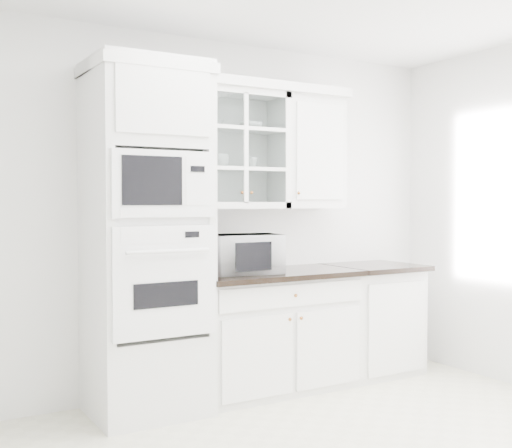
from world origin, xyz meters
TOP-DOWN VIEW (x-y plane):
  - room_shell at (0.00, 0.43)m, footprint 4.00×3.50m
  - oven_column at (-0.75, 1.42)m, footprint 0.76×0.68m
  - base_cabinet_run at (0.28, 1.45)m, footprint 1.32×0.67m
  - extra_base_cabinet at (1.28, 1.45)m, footprint 0.72×0.67m
  - upper_cabinet_glass at (0.03, 1.58)m, footprint 0.80×0.33m
  - upper_cabinet_solid at (0.71, 1.58)m, footprint 0.55×0.33m
  - crown_molding at (-0.07, 1.56)m, footprint 2.14×0.38m
  - countertop_microwave at (0.02, 1.41)m, footprint 0.56×0.49m
  - bowl_a at (-0.17, 1.58)m, footprint 0.25×0.25m
  - bowl_b at (0.17, 1.57)m, footprint 0.22×0.22m
  - cup_a at (-0.10, 1.59)m, footprint 0.16×0.16m
  - cup_b at (0.17, 1.57)m, footprint 0.11×0.11m

SIDE VIEW (x-z plane):
  - base_cabinet_run at x=0.28m, z-range 0.00..0.92m
  - extra_base_cabinet at x=1.28m, z-range 0.00..0.92m
  - countertop_microwave at x=0.02m, z-range 0.92..1.21m
  - oven_column at x=-0.75m, z-range 0.00..2.40m
  - cup_b at x=0.17m, z-range 1.71..1.80m
  - cup_a at x=-0.10m, z-range 1.71..1.81m
  - room_shell at x=0.00m, z-range 0.43..3.13m
  - upper_cabinet_glass at x=0.03m, z-range 1.40..2.30m
  - upper_cabinet_solid at x=0.71m, z-range 1.40..2.30m
  - bowl_a at x=-0.17m, z-range 2.01..2.06m
  - bowl_b at x=0.17m, z-range 2.01..2.06m
  - crown_molding at x=-0.07m, z-range 2.30..2.37m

